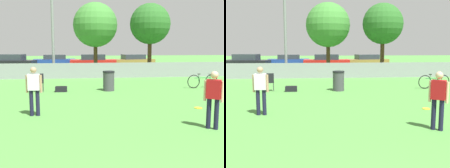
# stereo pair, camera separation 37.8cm
# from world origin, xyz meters

# --- Properties ---
(fence_backline) EXTENTS (25.86, 0.07, 1.21)m
(fence_backline) POSITION_xyz_m (0.00, 18.00, 0.55)
(fence_backline) COLOR gray
(fence_backline) RESTS_ON ground_plane
(light_pole) EXTENTS (0.90, 0.36, 7.78)m
(light_pole) POSITION_xyz_m (-3.34, 19.02, 4.64)
(light_pole) COLOR gray
(light_pole) RESTS_ON ground_plane
(tree_near_pole) EXTENTS (3.62, 3.62, 5.79)m
(tree_near_pole) POSITION_xyz_m (-0.10, 21.19, 3.97)
(tree_near_pole) COLOR #4C331E
(tree_near_pole) RESTS_ON ground_plane
(tree_far_right) EXTENTS (3.18, 3.18, 5.60)m
(tree_far_right) POSITION_xyz_m (4.11, 19.84, 3.99)
(tree_far_right) COLOR #4C331E
(tree_far_right) RESTS_ON ground_plane
(player_receiver_white) EXTENTS (0.54, 0.24, 1.66)m
(player_receiver_white) POSITION_xyz_m (-3.07, 7.47, 0.95)
(player_receiver_white) COLOR #191933
(player_receiver_white) RESTS_ON ground_plane
(player_thrower_red) EXTENTS (0.45, 0.40, 1.66)m
(player_thrower_red) POSITION_xyz_m (2.16, 5.31, 0.95)
(player_thrower_red) COLOR #191933
(player_thrower_red) RESTS_ON ground_plane
(frisbee_disc) EXTENTS (0.29, 0.29, 0.03)m
(frisbee_disc) POSITION_xyz_m (2.90, 7.87, 0.01)
(frisbee_disc) COLOR yellow
(frisbee_disc) RESTS_ON ground_plane
(folding_chair_sideline) EXTENTS (0.50, 0.50, 0.94)m
(folding_chair_sideline) POSITION_xyz_m (-3.56, 12.46, 0.54)
(folding_chair_sideline) COLOR #333338
(folding_chair_sideline) RESTS_ON ground_plane
(bicycle_sideline) EXTENTS (1.83, 0.44, 0.80)m
(bicycle_sideline) POSITION_xyz_m (5.28, 12.67, 0.39)
(bicycle_sideline) COLOR black
(bicycle_sideline) RESTS_ON ground_plane
(trash_bin) EXTENTS (0.62, 0.62, 1.03)m
(trash_bin) POSITION_xyz_m (-0.01, 12.35, 0.52)
(trash_bin) COLOR #3F3F44
(trash_bin) RESTS_ON ground_plane
(gear_bag_sideline) EXTENTS (0.59, 0.33, 0.29)m
(gear_bag_sideline) POSITION_xyz_m (-2.46, 12.33, 0.13)
(gear_bag_sideline) COLOR black
(gear_bag_sideline) RESTS_ON ground_plane
(parked_car_dark) EXTENTS (4.46, 2.41, 1.51)m
(parked_car_dark) POSITION_xyz_m (-7.69, 25.32, 0.72)
(parked_car_dark) COLOR black
(parked_car_dark) RESTS_ON ground_plane
(parked_car_blue) EXTENTS (4.58, 2.10, 1.34)m
(parked_car_blue) POSITION_xyz_m (-4.03, 28.70, 0.66)
(parked_car_blue) COLOR black
(parked_car_blue) RESTS_ON ground_plane
(parked_car_red) EXTENTS (4.56, 1.84, 1.45)m
(parked_car_red) POSITION_xyz_m (-0.04, 25.99, 0.69)
(parked_car_red) COLOR black
(parked_car_red) RESTS_ON ground_plane
(parked_car_tan) EXTENTS (4.65, 2.60, 1.36)m
(parked_car_tan) POSITION_xyz_m (4.37, 27.65, 0.66)
(parked_car_tan) COLOR black
(parked_car_tan) RESTS_ON ground_plane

